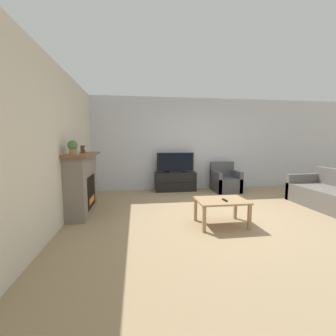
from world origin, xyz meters
TOP-DOWN VIEW (x-y plane):
  - ground_plane at (0.00, 0.00)m, footprint 24.00×24.00m
  - wall_back at (0.00, 2.53)m, footprint 12.00×0.06m
  - wall_left at (-3.03, 0.00)m, footprint 0.06×12.00m
  - fireplace at (-2.82, 0.51)m, footprint 0.47×1.39m
  - mantel_vase_left at (-2.80, 0.09)m, footprint 0.12×0.12m
  - mantel_clock at (-2.80, 0.65)m, footprint 0.08×0.11m
  - potted_plant at (-2.80, -0.08)m, footprint 0.16×0.16m
  - tv_stand at (-0.63, 2.25)m, footprint 1.17×0.42m
  - tv at (-0.63, 2.25)m, footprint 1.07×0.18m
  - armchair at (0.79, 2.02)m, footprint 0.70×0.76m
  - coffee_table at (-0.32, -0.51)m, footprint 0.84×0.60m
  - remote at (-0.29, -0.58)m, footprint 0.05×0.15m

SIDE VIEW (x-z plane):
  - ground_plane at x=0.00m, z-range 0.00..0.00m
  - tv_stand at x=-0.63m, z-range 0.00..0.55m
  - armchair at x=0.79m, z-range -0.14..0.69m
  - coffee_table at x=-0.32m, z-range 0.16..0.60m
  - remote at x=-0.29m, z-range 0.44..0.46m
  - fireplace at x=-2.82m, z-range 0.01..1.21m
  - tv at x=-0.63m, z-range 0.53..1.09m
  - mantel_clock at x=-2.80m, z-range 1.20..1.35m
  - mantel_vase_left at x=-2.80m, z-range 1.19..1.44m
  - potted_plant at x=-2.80m, z-range 1.21..1.46m
  - wall_back at x=0.00m, z-range 0.00..2.70m
  - wall_left at x=-3.03m, z-range 0.00..2.70m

